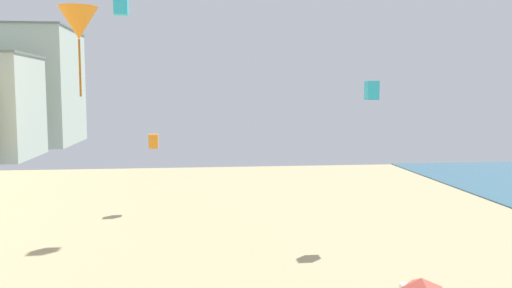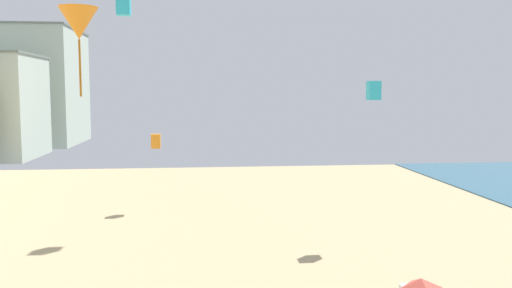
# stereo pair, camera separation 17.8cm
# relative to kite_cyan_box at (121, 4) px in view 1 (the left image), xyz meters

# --- Properties ---
(boardwalk_hotel_furthest) EXTENTS (17.82, 19.06, 19.20)m
(boardwalk_hotel_furthest) POSITION_rel_kite_cyan_box_xyz_m (-23.65, 54.42, -5.34)
(boardwalk_hotel_furthest) COLOR #B7C6B2
(boardwalk_hotel_furthest) RESTS_ON ground
(kite_cyan_box) EXTENTS (0.96, 0.96, 1.51)m
(kite_cyan_box) POSITION_rel_kite_cyan_box_xyz_m (0.00, 0.00, 0.00)
(kite_cyan_box) COLOR #2DB7CC
(kite_orange_delta) EXTENTS (1.38, 1.38, 3.13)m
(kite_orange_delta) POSITION_rel_kite_cyan_box_xyz_m (1.08, -20.07, -3.77)
(kite_orange_delta) COLOR orange
(kite_orange_box) EXTENTS (0.68, 0.68, 1.06)m
(kite_orange_box) POSITION_rel_kite_cyan_box_xyz_m (2.02, 0.92, -9.86)
(kite_orange_box) COLOR orange
(kite_cyan_box_2) EXTENTS (0.73, 0.73, 1.14)m
(kite_cyan_box_2) POSITION_rel_kite_cyan_box_xyz_m (15.78, -8.04, -6.09)
(kite_cyan_box_2) COLOR #2DB7CC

